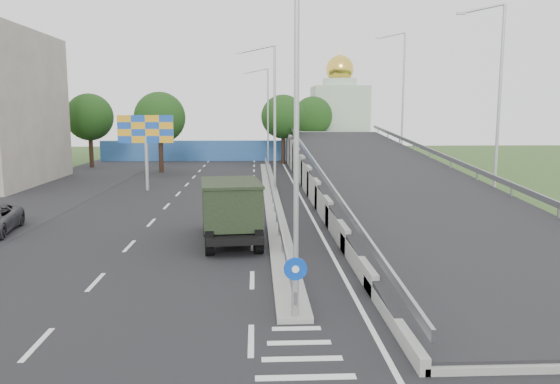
{
  "coord_description": "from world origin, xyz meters",
  "views": [
    {
      "loc": [
        -1.06,
        -12.08,
        5.75
      ],
      "look_at": [
        0.03,
        11.93,
        2.2
      ],
      "focal_mm": 35.0,
      "sensor_mm": 36.0,
      "label": 1
    }
  ],
  "objects": [
    {
      "name": "median",
      "position": [
        0.0,
        24.0,
        0.1
      ],
      "size": [
        1.0,
        44.0,
        0.2
      ],
      "primitive_type": "cube",
      "color": "gray",
      "rests_on": "ground"
    },
    {
      "name": "tree_left_mid",
      "position": [
        -10.0,
        40.0,
        5.18
      ],
      "size": [
        4.8,
        4.8,
        7.6
      ],
      "color": "black",
      "rests_on": "ground"
    },
    {
      "name": "tree_median_far",
      "position": [
        2.0,
        48.0,
        5.18
      ],
      "size": [
        4.8,
        4.8,
        7.6
      ],
      "color": "black",
      "rests_on": "ground"
    },
    {
      "name": "median_guardrail",
      "position": [
        0.0,
        24.0,
        0.75
      ],
      "size": [
        0.09,
        44.0,
        0.71
      ],
      "color": "gray",
      "rests_on": "median"
    },
    {
      "name": "road_surface",
      "position": [
        -3.0,
        20.0,
        0.0
      ],
      "size": [
        26.0,
        90.0,
        0.04
      ],
      "primitive_type": "cube",
      "color": "black",
      "rests_on": "ground"
    },
    {
      "name": "tree_ramp_far",
      "position": [
        6.0,
        55.0,
        5.18
      ],
      "size": [
        4.8,
        4.8,
        7.6
      ],
      "color": "black",
      "rests_on": "ground"
    },
    {
      "name": "lamp_post_mid",
      "position": [
        0.11,
        26.0,
        5.81
      ],
      "size": [
        2.74,
        0.18,
        10.08
      ],
      "color": "#B2B5B7",
      "rests_on": "median"
    },
    {
      "name": "dump_truck",
      "position": [
        -2.22,
        11.96,
        1.54
      ],
      "size": [
        3.01,
        6.54,
        2.79
      ],
      "rotation": [
        0.0,
        0.0,
        0.11
      ],
      "color": "black",
      "rests_on": "ground"
    },
    {
      "name": "ground",
      "position": [
        0.0,
        0.0,
        0.0
      ],
      "size": [
        160.0,
        160.0,
        0.0
      ],
      "primitive_type": "plane",
      "color": "#2D4C1E",
      "rests_on": "ground"
    },
    {
      "name": "overpass_ramp",
      "position": [
        7.5,
        24.0,
        1.75
      ],
      "size": [
        10.0,
        50.0,
        3.5
      ],
      "color": "gray",
      "rests_on": "ground"
    },
    {
      "name": "tree_left_far",
      "position": [
        -18.0,
        45.0,
        5.18
      ],
      "size": [
        4.8,
        4.8,
        7.6
      ],
      "color": "black",
      "rests_on": "ground"
    },
    {
      "name": "blue_wall",
      "position": [
        -4.0,
        52.0,
        1.2
      ],
      "size": [
        30.0,
        0.5,
        2.4
      ],
      "primitive_type": "cube",
      "color": "#2A549D",
      "rests_on": "ground"
    },
    {
      "name": "parking_strip",
      "position": [
        -16.0,
        20.0,
        0.0
      ],
      "size": [
        8.0,
        90.0,
        0.05
      ],
      "primitive_type": "cube",
      "color": "black",
      "rests_on": "ground"
    },
    {
      "name": "lamp_post_far",
      "position": [
        0.11,
        46.0,
        5.81
      ],
      "size": [
        2.74,
        0.18,
        10.08
      ],
      "color": "#B2B5B7",
      "rests_on": "median"
    },
    {
      "name": "lamp_post_near",
      "position": [
        0.11,
        6.0,
        5.81
      ],
      "size": [
        2.74,
        0.18,
        10.08
      ],
      "color": "#B2B5B7",
      "rests_on": "median"
    },
    {
      "name": "church",
      "position": [
        10.0,
        60.0,
        5.31
      ],
      "size": [
        7.0,
        7.0,
        13.8
      ],
      "color": "#B2CCAD",
      "rests_on": "ground"
    },
    {
      "name": "sign_bollard",
      "position": [
        0.0,
        2.17,
        1.03
      ],
      "size": [
        0.64,
        0.23,
        1.67
      ],
      "color": "black",
      "rests_on": "median"
    },
    {
      "name": "billboard",
      "position": [
        -9.0,
        28.0,
        4.19
      ],
      "size": [
        4.0,
        0.24,
        5.5
      ],
      "color": "#B2B5B7",
      "rests_on": "ground"
    }
  ]
}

